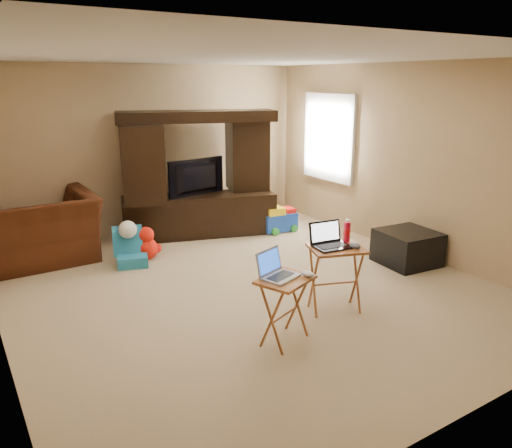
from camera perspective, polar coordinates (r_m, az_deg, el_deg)
floor at (r=5.72m, az=-1.08°, el=-7.24°), size 5.50×5.50×0.00m
ceiling at (r=5.26m, az=-1.23°, el=18.64°), size 5.50×5.50×0.00m
wall_back at (r=7.80m, az=-11.81°, el=8.30°), size 5.00×0.00×5.00m
wall_front at (r=3.39m, az=23.80°, el=-2.85°), size 5.00×0.00×5.00m
wall_right at (r=6.96m, az=16.86°, el=7.04°), size 0.00×5.50×5.50m
window_pane at (r=8.02m, az=8.41°, el=9.76°), size 0.00×1.20×1.20m
window_frame at (r=8.01m, az=8.30°, el=9.75°), size 0.06×1.14×1.34m
entertainment_center at (r=7.44m, az=-6.58°, el=5.62°), size 2.33×1.20×1.85m
television at (r=7.40m, az=-6.42°, el=5.28°), size 0.95×0.26×0.54m
recliner at (r=6.93m, az=-23.47°, el=-0.54°), size 1.37×1.20×0.88m
child_rocker at (r=6.49m, az=-14.03°, el=-2.51°), size 0.48×0.52×0.50m
plush_toy at (r=6.67m, az=-12.41°, el=-2.13°), size 0.40×0.33×0.44m
push_toy at (r=7.72m, az=2.66°, el=0.60°), size 0.57×0.43×0.40m
ottoman at (r=6.65m, az=16.92°, el=-2.59°), size 0.73×0.73×0.43m
tray_table_left at (r=4.50m, az=3.31°, el=-9.82°), size 0.57×0.52×0.61m
tray_table_right at (r=5.12m, az=9.04°, el=-6.25°), size 0.63×0.57×0.68m
laptop_left at (r=4.33m, az=2.85°, el=-4.71°), size 0.39×0.36×0.24m
laptop_right at (r=4.95m, az=8.77°, el=-1.35°), size 0.39×0.33×0.24m
mouse_left at (r=4.42m, az=5.93°, el=-5.69°), size 0.12×0.14×0.05m
mouse_right at (r=4.99m, az=11.26°, el=-2.44°), size 0.10×0.15×0.06m
water_bottle at (r=5.15m, az=10.35°, el=-0.91°), size 0.07×0.07×0.21m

